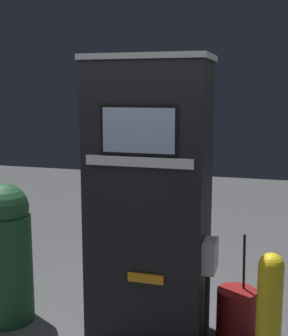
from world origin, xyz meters
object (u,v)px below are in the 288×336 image
gas_pump (149,201)px  squeegee_bucket (236,313)px  safety_bollard (269,319)px  trash_bin (6,252)px

gas_pump → squeegee_bucket: 1.09m
safety_bollard → trash_bin: bearing=170.7°
safety_bollard → squeegee_bucket: bearing=112.3°
trash_bin → squeegee_bucket: size_ratio=1.37×
gas_pump → squeegee_bucket: (0.65, 0.17, -0.87)m
squeegee_bucket → trash_bin: bearing=-171.7°
gas_pump → safety_bollard: gas_pump is taller
safety_bollard → gas_pump: bearing=154.3°
safety_bollard → trash_bin: size_ratio=0.79×
gas_pump → squeegee_bucket: bearing=14.7°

